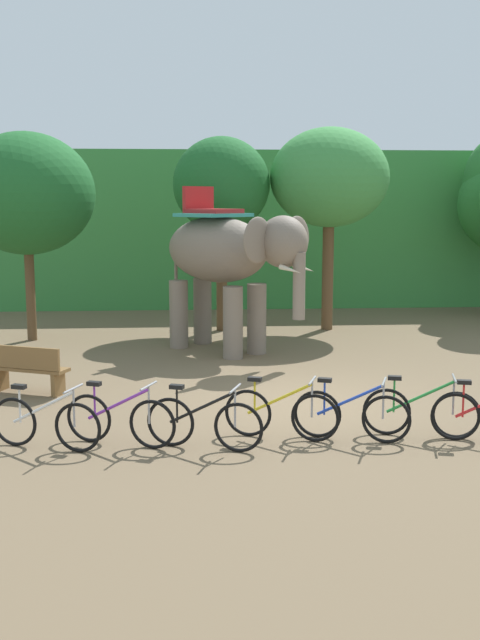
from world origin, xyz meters
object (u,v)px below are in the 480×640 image
(elephant, at_px, (227,257))
(bike_black, at_px, (204,423))
(bike_purple, at_px, (120,419))
(bike_white, at_px, (45,422))
(bike_blue, at_px, (351,415))
(tree_center, at_px, (329,178))
(tree_far_right, at_px, (221,186))
(bike_green, at_px, (421,411))
(wooden_bench, at_px, (27,368))
(bike_yellow, at_px, (281,413))
(tree_center_left, at_px, (26,194))

(elephant, xyz_separation_m, bike_black, (-0.69, -6.84, -1.82))
(bike_black, bearing_deg, elephant, 84.27)
(bike_purple, bearing_deg, bike_white, -174.60)
(bike_purple, bearing_deg, elephant, 74.13)
(bike_black, bearing_deg, bike_blue, 6.69)
(bike_purple, bearing_deg, tree_center, 63.63)
(tree_center, distance_m, bike_white, 11.80)
(tree_far_right, xyz_separation_m, bike_purple, (-1.89, -9.59, -3.45))
(tree_center, distance_m, bike_green, 10.13)
(elephant, distance_m, bike_purple, 7.09)
(bike_white, relative_size, wooden_bench, 1.05)
(bike_purple, bearing_deg, tree_far_right, 78.88)
(bike_green, bearing_deg, bike_black, -173.75)
(elephant, relative_size, wooden_bench, 2.45)
(bike_white, xyz_separation_m, bike_yellow, (3.35, 0.23, 0.00))
(tree_center, bearing_deg, bike_white, -120.85)
(bike_yellow, relative_size, wooden_bench, 1.06)
(tree_center_left, bearing_deg, wooden_bench, -79.65)
(bike_white, distance_m, bike_black, 2.22)
(elephant, xyz_separation_m, bike_yellow, (0.45, -6.46, -1.82))
(wooden_bench, bearing_deg, tree_center, 44.19)
(elephant, xyz_separation_m, bike_white, (-2.90, -6.69, -1.82))
(tree_far_right, xyz_separation_m, elephant, (-0.01, -3.00, -1.63))
(tree_far_right, distance_m, bike_yellow, 10.08)
(elephant, height_order, bike_purple, elephant)
(bike_green, bearing_deg, elephant, 111.22)
(bike_yellow, distance_m, wooden_bench, 5.17)
(tree_center_left, height_order, bike_blue, tree_center_left)
(tree_center_left, height_order, bike_purple, tree_center_left)
(tree_far_right, xyz_separation_m, bike_white, (-2.91, -9.69, -3.45))
(tree_center, bearing_deg, bike_blue, -98.34)
(tree_far_right, distance_m, bike_blue, 10.30)
(bike_yellow, bearing_deg, bike_purple, -176.74)
(tree_center_left, xyz_separation_m, bike_yellow, (5.24, -8.33, -3.23))
(tree_far_right, height_order, bike_yellow, tree_far_right)
(tree_center, bearing_deg, bike_yellow, -104.36)
(elephant, bearing_deg, tree_far_right, 89.77)
(tree_far_right, xyz_separation_m, wooden_bench, (-3.82, -6.53, -3.36))
(elephant, bearing_deg, bike_green, -68.78)
(tree_center_left, distance_m, tree_center, 7.74)
(tree_center, xyz_separation_m, elephant, (-2.86, -2.95, -1.83))
(bike_white, distance_m, bike_green, 5.43)
(bike_white, distance_m, bike_blue, 4.36)
(bike_blue, bearing_deg, elephant, 102.46)
(tree_far_right, height_order, bike_green, tree_far_right)
(tree_far_right, relative_size, bike_white, 3.15)
(bike_black, distance_m, bike_blue, 2.16)
(wooden_bench, bearing_deg, bike_black, -46.77)
(bike_black, bearing_deg, tree_far_right, 85.94)
(bike_purple, distance_m, bike_green, 4.40)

